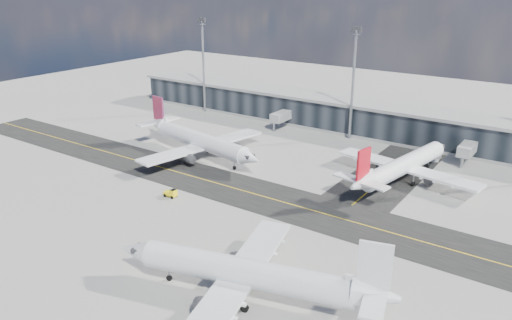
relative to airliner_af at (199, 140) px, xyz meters
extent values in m
plane|color=gray|center=(23.70, -14.76, -3.92)|extent=(300.00, 300.00, 0.00)
cube|color=black|center=(23.70, -10.76, -3.91)|extent=(180.00, 14.00, 0.02)
cube|color=black|center=(41.70, 20.24, -3.91)|extent=(14.00, 50.00, 0.02)
cube|color=yellow|center=(23.70, -10.76, -3.89)|extent=(180.00, 0.25, 0.01)
cube|color=yellow|center=(41.70, 20.24, -3.89)|extent=(0.25, 50.00, 0.01)
cube|color=black|center=(23.70, 40.24, 0.08)|extent=(150.00, 12.00, 8.00)
cube|color=gray|center=(23.70, 40.24, 4.48)|extent=(152.00, 13.00, 0.80)
cube|color=gray|center=(23.70, 40.24, -3.52)|extent=(150.00, 12.20, 0.80)
cube|color=gray|center=(3.70, 32.24, -0.42)|extent=(3.00, 10.00, 2.40)
cylinder|color=gray|center=(3.70, 27.24, -2.72)|extent=(0.60, 0.60, 2.40)
cube|color=gray|center=(53.70, 32.24, -0.42)|extent=(3.00, 10.00, 2.40)
cylinder|color=gray|center=(53.70, 27.24, -2.72)|extent=(0.60, 0.60, 2.40)
cylinder|color=gray|center=(-26.30, 33.24, 10.08)|extent=(0.70, 0.70, 28.00)
cube|color=#2D2D30|center=(-26.30, 33.24, 24.28)|extent=(2.50, 0.50, 1.40)
cylinder|color=gray|center=(23.70, 33.24, 10.08)|extent=(0.70, 0.70, 28.00)
cube|color=#2D2D30|center=(23.70, 33.24, 24.28)|extent=(2.50, 0.50, 1.40)
cylinder|color=white|center=(0.59, -0.11, 0.07)|extent=(30.11, 9.54, 3.99)
cone|color=white|center=(17.23, -3.30, 0.07)|extent=(5.64, 4.85, 3.99)
cone|color=white|center=(-16.53, 3.17, 0.67)|extent=(6.62, 5.04, 3.99)
cube|color=white|center=(1.57, -0.30, -0.93)|extent=(11.27, 34.21, 0.50)
cylinder|color=#2D2D30|center=(3.68, 5.38, -2.02)|extent=(4.54, 3.04, 2.29)
cylinder|color=#2D2D30|center=(1.43, -6.36, -2.02)|extent=(4.54, 3.04, 2.29)
cube|color=silver|center=(3.68, 5.38, -1.23)|extent=(2.03, 0.77, 0.80)
cube|color=silver|center=(1.43, -6.36, -1.23)|extent=(2.03, 0.77, 0.80)
cube|color=#72254A|center=(-16.04, 3.08, 4.85)|extent=(4.20, 1.23, 6.18)
cube|color=white|center=(-16.53, 3.17, 1.26)|extent=(4.99, 12.27, 0.35)
cube|color=#2D2D30|center=(16.74, -3.21, 0.47)|extent=(2.37, 2.53, 0.70)
cylinder|color=gray|center=(12.34, -2.36, -2.72)|extent=(0.28, 0.28, 1.99)
cylinder|color=black|center=(12.34, -2.36, -3.47)|extent=(0.95, 0.51, 0.90)
cylinder|color=black|center=(0.18, 3.01, -3.37)|extent=(1.17, 0.70, 1.10)
cylinder|color=black|center=(-0.95, -2.86, -3.37)|extent=(1.17, 0.70, 1.10)
cylinder|color=white|center=(45.52, 12.37, -0.21)|extent=(8.56, 28.00, 3.70)
cone|color=white|center=(48.31, 27.87, -0.21)|extent=(4.47, 5.21, 3.70)
cone|color=white|center=(42.65, -3.58, 0.34)|extent=(4.63, 6.12, 3.70)
cube|color=white|center=(45.68, 13.29, -1.14)|extent=(31.81, 10.13, 0.46)
cylinder|color=#2D2D30|center=(40.38, 15.18, -2.16)|extent=(2.78, 4.21, 2.13)
cylinder|color=#2D2D30|center=(51.32, 13.21, -2.16)|extent=(2.78, 4.21, 2.13)
cube|color=silver|center=(40.38, 15.18, -1.42)|extent=(0.69, 1.89, 0.74)
cube|color=silver|center=(51.32, 13.21, -1.42)|extent=(0.69, 1.89, 0.74)
cube|color=red|center=(42.74, -3.12, 4.23)|extent=(1.10, 3.90, 5.74)
cube|color=white|center=(42.65, -3.58, 0.90)|extent=(11.40, 4.52, 0.32)
cube|color=#2D2D30|center=(48.22, 27.41, 0.16)|extent=(2.33, 2.18, 0.65)
cylinder|color=gray|center=(47.49, 23.31, -2.81)|extent=(0.26, 0.26, 1.85)
cylinder|color=black|center=(47.49, 23.31, -3.50)|extent=(0.47, 0.88, 0.83)
cylinder|color=black|center=(42.62, 11.95, -3.41)|extent=(0.64, 1.08, 1.02)
cylinder|color=black|center=(48.09, 10.97, -3.41)|extent=(0.64, 1.08, 1.02)
cylinder|color=silver|center=(42.03, -39.26, -0.07)|extent=(28.91, 11.13, 3.85)
cone|color=silver|center=(26.21, -43.46, -0.07)|extent=(5.64, 4.96, 3.85)
cone|color=silver|center=(58.31, -34.94, 0.51)|extent=(6.57, 5.20, 3.85)
cube|color=silver|center=(41.10, -39.51, -1.03)|extent=(13.05, 32.87, 0.48)
cylinder|color=#2D2D30|center=(41.65, -45.34, -2.09)|extent=(4.48, 3.18, 2.21)
cylinder|color=#2D2D30|center=(38.69, -34.18, -2.09)|extent=(4.48, 3.18, 2.21)
cube|color=silver|center=(41.65, -45.34, -1.32)|extent=(1.96, 0.87, 0.77)
cube|color=silver|center=(38.69, -34.18, -1.32)|extent=(1.96, 0.87, 0.77)
cube|color=silver|center=(57.85, -35.07, 4.56)|extent=(4.02, 1.46, 5.97)
cube|color=silver|center=(58.31, -34.94, 1.09)|extent=(5.57, 11.86, 0.34)
cube|color=#2D2D30|center=(26.67, -43.34, 0.32)|extent=(2.40, 2.54, 0.67)
cylinder|color=gray|center=(30.86, -42.23, -2.76)|extent=(0.28, 0.28, 1.93)
cylinder|color=black|center=(30.86, -42.23, -3.48)|extent=(0.92, 0.55, 0.87)
cylinder|color=black|center=(43.70, -41.81, -3.39)|extent=(1.15, 0.74, 1.06)
cylinder|color=black|center=(42.22, -36.23, -3.39)|extent=(1.15, 0.74, 1.06)
cube|color=yellow|center=(10.90, -21.23, -3.23)|extent=(2.78, 1.37, 0.64)
cube|color=yellow|center=(11.72, -21.20, -2.64)|extent=(1.04, 1.22, 0.82)
cube|color=black|center=(11.72, -21.20, -2.32)|extent=(0.95, 1.17, 0.23)
cylinder|color=black|center=(11.79, -20.60, -3.60)|extent=(0.65, 0.25, 0.64)
cylinder|color=black|center=(11.83, -21.79, -3.60)|extent=(0.65, 0.25, 0.64)
cylinder|color=black|center=(9.97, -20.67, -3.60)|extent=(0.65, 0.25, 0.64)
cylinder|color=black|center=(10.01, -21.85, -3.60)|extent=(0.65, 0.25, 0.64)
imported|color=white|center=(47.20, 29.24, -3.18)|extent=(2.92, 5.52, 1.48)
camera|label=1|loc=(75.23, -84.79, 36.43)|focal=35.00mm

